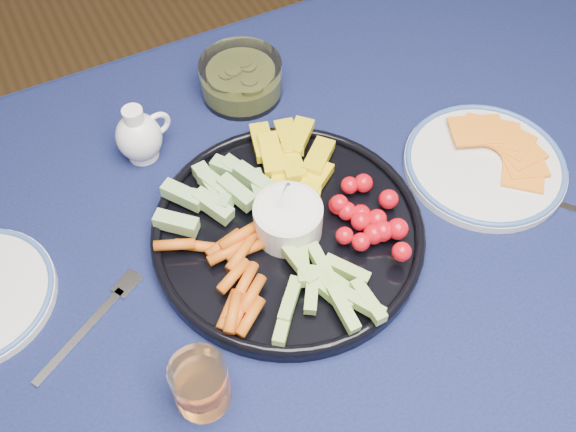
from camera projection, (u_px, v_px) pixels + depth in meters
name	position (u px, v px, depth m)	size (l,w,h in m)	color
dining_table	(336.00, 305.00, 0.91)	(1.67, 1.07, 0.75)	#462E17
crudite_platter	(286.00, 227.00, 0.85)	(0.37, 0.37, 0.12)	black
creamer_pitcher	(140.00, 136.00, 0.92)	(0.09, 0.07, 0.09)	white
pickle_bowl	(241.00, 80.00, 1.01)	(0.13, 0.13, 0.06)	white
cheese_plate	(485.00, 163.00, 0.93)	(0.23, 0.23, 0.03)	white
juice_tumbler	(201.00, 386.00, 0.71)	(0.06, 0.06, 0.08)	white
fork_left	(98.00, 317.00, 0.80)	(0.16, 0.10, 0.00)	silver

